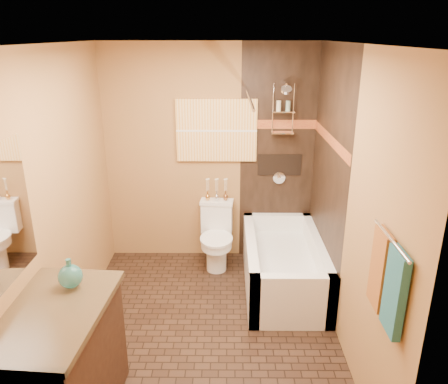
{
  "coord_description": "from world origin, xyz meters",
  "views": [
    {
      "loc": [
        0.2,
        -3.33,
        2.57
      ],
      "look_at": [
        0.17,
        0.4,
        1.21
      ],
      "focal_mm": 35.0,
      "sensor_mm": 36.0,
      "label": 1
    }
  ],
  "objects_px": {
    "sunset_painting": "(217,131)",
    "vanity": "(59,368)",
    "toilet": "(217,235)",
    "bathtub": "(283,268)"
  },
  "relations": [
    {
      "from": "sunset_painting",
      "to": "vanity",
      "type": "bearing_deg",
      "value": -112.07
    },
    {
      "from": "sunset_painting",
      "to": "toilet",
      "type": "relative_size",
      "value": 1.21
    },
    {
      "from": "toilet",
      "to": "vanity",
      "type": "relative_size",
      "value": 0.69
    },
    {
      "from": "sunset_painting",
      "to": "toilet",
      "type": "distance_m",
      "value": 1.2
    },
    {
      "from": "bathtub",
      "to": "toilet",
      "type": "xyz_separation_m",
      "value": [
        -0.72,
        0.47,
        0.16
      ]
    },
    {
      "from": "sunset_painting",
      "to": "toilet",
      "type": "bearing_deg",
      "value": -90.0
    },
    {
      "from": "sunset_painting",
      "to": "toilet",
      "type": "xyz_separation_m",
      "value": [
        0.0,
        -0.25,
        -1.17
      ]
    },
    {
      "from": "vanity",
      "to": "sunset_painting",
      "type": "bearing_deg",
      "value": 72.26
    },
    {
      "from": "bathtub",
      "to": "vanity",
      "type": "height_order",
      "value": "vanity"
    },
    {
      "from": "vanity",
      "to": "toilet",
      "type": "bearing_deg",
      "value": 70.02
    }
  ]
}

